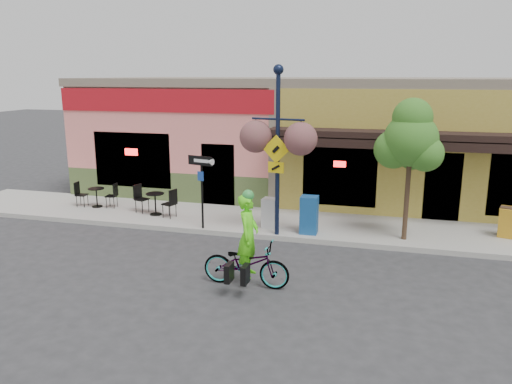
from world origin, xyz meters
TOP-DOWN VIEW (x-y plane):
  - ground at (0.00, 0.00)m, footprint 90.00×90.00m
  - sidewalk at (0.00, 2.00)m, footprint 24.00×3.00m
  - curb at (0.00, 0.55)m, footprint 24.00×0.12m
  - building at (0.00, 7.50)m, footprint 18.20×8.20m
  - bicycle at (-0.22, -2.69)m, footprint 2.00×0.72m
  - cyclist_rider at (-0.17, -2.69)m, footprint 0.46×0.69m
  - lamp_post at (-0.27, 0.65)m, footprint 1.59×0.81m
  - one_way_sign at (-2.54, 0.65)m, footprint 0.86×0.39m
  - cafe_set_left at (-6.97, 2.00)m, footprint 1.52×0.88m
  - cafe_set_right at (-4.55, 1.62)m, footprint 1.73×1.19m
  - newspaper_box_blue at (0.60, 0.99)m, footprint 0.50×0.44m
  - newspaper_box_grey at (-0.63, 1.27)m, footprint 0.46×0.42m
  - street_tree at (3.27, 1.15)m, footprint 1.56×1.56m
  - sandwich_board at (6.05, 1.84)m, footprint 0.63×0.53m

SIDE VIEW (x-z plane):
  - ground at x=0.00m, z-range 0.00..0.00m
  - sidewalk at x=0.00m, z-range 0.00..0.15m
  - curb at x=0.00m, z-range 0.00..0.15m
  - bicycle at x=-0.22m, z-range 0.00..1.04m
  - cafe_set_left at x=-6.97m, z-range 0.15..1.02m
  - newspaper_box_grey at x=-0.63m, z-range 0.15..1.04m
  - sandwich_board at x=6.05m, z-range 0.15..1.04m
  - cafe_set_right at x=-4.55m, z-range 0.15..1.09m
  - newspaper_box_blue at x=0.60m, z-range 0.15..1.25m
  - cyclist_rider at x=-0.17m, z-range 0.00..1.86m
  - one_way_sign at x=-2.54m, z-range 0.15..2.34m
  - street_tree at x=3.27m, z-range 0.15..4.10m
  - building at x=0.00m, z-range 0.00..4.50m
  - lamp_post at x=-0.27m, z-range 0.15..4.92m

